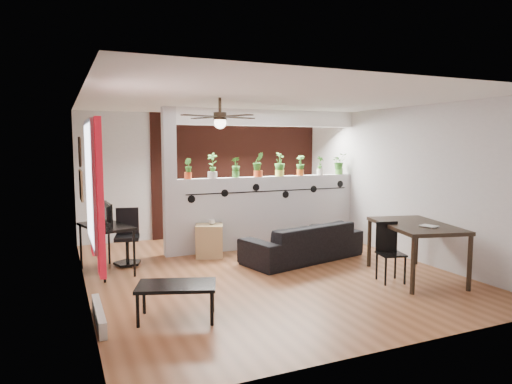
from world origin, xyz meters
name	(u,v)px	position (x,y,z in m)	size (l,w,h in m)	color
room_shell	(264,188)	(0.00, 0.00, 1.30)	(6.30, 7.10, 2.90)	brown
partition_wall	(269,212)	(0.80, 1.50, 0.68)	(3.60, 0.18, 1.35)	#BCBCC1
ceiling_header	(269,118)	(0.80, 1.50, 2.45)	(3.60, 0.18, 0.30)	white
pier_column	(170,182)	(-1.11, 1.50, 1.30)	(0.22, 0.20, 2.60)	#BCBCC1
brick_panel	(240,174)	(0.80, 2.97, 1.30)	(3.90, 0.05, 2.60)	brown
vine_decal	(271,191)	(0.80, 1.40, 1.08)	(3.31, 0.01, 0.30)	black
window_assembly	(93,187)	(-2.56, -1.20, 1.51)	(0.09, 1.30, 1.55)	white
baseboard_heater	(99,315)	(-2.54, -1.20, 0.09)	(0.08, 1.00, 0.18)	silver
corkboard	(81,185)	(-2.58, 0.95, 1.35)	(0.03, 0.60, 0.45)	olive
framed_art	(80,152)	(-2.58, 0.90, 1.85)	(0.03, 0.34, 0.44)	#8C7259
ceiling_fan	(220,119)	(-0.80, -0.30, 2.31)	(1.19, 1.19, 0.43)	black
potted_plant_0	(188,168)	(-0.78, 1.50, 1.55)	(0.19, 0.21, 0.37)	#E0461A
potted_plant_1	(212,165)	(-0.33, 1.50, 1.59)	(0.31, 0.30, 0.46)	silver
potted_plant_2	(236,167)	(0.12, 1.50, 1.55)	(0.21, 0.18, 0.38)	#459335
potted_plant_3	(258,164)	(0.57, 1.50, 1.59)	(0.24, 0.20, 0.46)	#CA4820
potted_plant_4	(280,164)	(1.03, 1.50, 1.59)	(0.30, 0.29, 0.46)	#E6ED53
potted_plant_5	(300,165)	(1.48, 1.50, 1.56)	(0.25, 0.25, 0.39)	orange
potted_plant_6	(320,165)	(1.93, 1.50, 1.55)	(0.20, 0.22, 0.38)	white
potted_plant_7	(339,163)	(2.38, 1.50, 1.58)	(0.25, 0.22, 0.43)	#468932
sofa	(303,242)	(0.89, 0.34, 0.30)	(2.04, 0.81, 0.60)	black
cube_shelf	(209,241)	(-0.51, 1.16, 0.28)	(0.46, 0.41, 0.57)	tan
cup	(212,222)	(-0.46, 1.16, 0.61)	(0.11, 0.11, 0.09)	gray
computer_desk	(106,230)	(-2.25, 0.84, 0.67)	(0.80, 1.13, 0.74)	black
monitor	(105,218)	(-2.25, 0.99, 0.83)	(0.05, 0.32, 0.18)	black
office_chair	(127,240)	(-1.89, 1.21, 0.40)	(0.47, 0.47, 0.90)	black
dining_table	(416,229)	(1.88, -1.25, 0.72)	(1.23, 1.65, 0.81)	black
book	(426,227)	(1.78, -1.55, 0.82)	(0.16, 0.22, 0.02)	gray
folding_chair	(389,246)	(1.43, -1.20, 0.50)	(0.42, 0.42, 0.85)	black
coffee_table	(177,288)	(-1.72, -1.43, 0.36)	(0.98, 0.75, 0.41)	black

